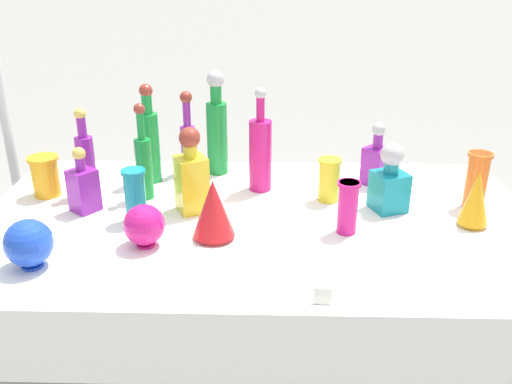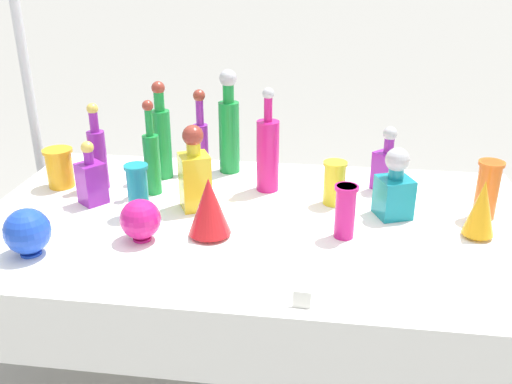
# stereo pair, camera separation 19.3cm
# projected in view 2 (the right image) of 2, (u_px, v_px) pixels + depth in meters

# --- Properties ---
(display_table) EXTENTS (1.92, 1.11, 0.76)m
(display_table) POSITION_uv_depth(u_px,v_px,m) (255.00, 235.00, 1.96)
(display_table) COLOR white
(display_table) RESTS_ON ground
(tall_bottle_0) EXTENTS (0.08, 0.08, 0.39)m
(tall_bottle_0) POSITION_uv_depth(u_px,v_px,m) (162.00, 138.00, 2.26)
(tall_bottle_0) COLOR #198C38
(tall_bottle_0) RESTS_ON display_table
(tall_bottle_1) EXTENTS (0.07, 0.07, 0.34)m
(tall_bottle_1) POSITION_uv_depth(u_px,v_px,m) (98.00, 154.00, 2.17)
(tall_bottle_1) COLOR purple
(tall_bottle_1) RESTS_ON display_table
(tall_bottle_2) EXTENTS (0.06, 0.06, 0.36)m
(tall_bottle_2) POSITION_uv_depth(u_px,v_px,m) (152.00, 158.00, 2.12)
(tall_bottle_2) COLOR #198C38
(tall_bottle_2) RESTS_ON display_table
(tall_bottle_3) EXTENTS (0.09, 0.09, 0.40)m
(tall_bottle_3) POSITION_uv_depth(u_px,v_px,m) (268.00, 152.00, 2.14)
(tall_bottle_3) COLOR #C61972
(tall_bottle_3) RESTS_ON display_table
(tall_bottle_4) EXTENTS (0.08, 0.08, 0.42)m
(tall_bottle_4) POSITION_uv_depth(u_px,v_px,m) (229.00, 128.00, 2.31)
(tall_bottle_4) COLOR #198C38
(tall_bottle_4) RESTS_ON display_table
(tall_bottle_5) EXTENTS (0.06, 0.06, 0.34)m
(tall_bottle_5) POSITION_uv_depth(u_px,v_px,m) (201.00, 137.00, 2.34)
(tall_bottle_5) COLOR purple
(tall_bottle_5) RESTS_ON display_table
(square_decanter_0) EXTENTS (0.13, 0.13, 0.31)m
(square_decanter_0) POSITION_uv_depth(u_px,v_px,m) (195.00, 173.00, 2.00)
(square_decanter_0) COLOR yellow
(square_decanter_0) RESTS_ON display_table
(square_decanter_1) EXTENTS (0.12, 0.12, 0.24)m
(square_decanter_1) POSITION_uv_depth(u_px,v_px,m) (91.00, 179.00, 2.05)
(square_decanter_1) COLOR purple
(square_decanter_1) RESTS_ON display_table
(square_decanter_2) EXTENTS (0.12, 0.12, 0.25)m
(square_decanter_2) POSITION_uv_depth(u_px,v_px,m) (387.00, 165.00, 2.17)
(square_decanter_2) COLOR purple
(square_decanter_2) RESTS_ON display_table
(square_decanter_3) EXTENTS (0.14, 0.14, 0.25)m
(square_decanter_3) POSITION_uv_depth(u_px,v_px,m) (395.00, 187.00, 1.95)
(square_decanter_3) COLOR teal
(square_decanter_3) RESTS_ON display_table
(slender_vase_0) EXTENTS (0.11, 0.11, 0.15)m
(slender_vase_0) POSITION_uv_depth(u_px,v_px,m) (59.00, 166.00, 2.20)
(slender_vase_0) COLOR orange
(slender_vase_0) RESTS_ON display_table
(slender_vase_1) EXTENTS (0.08, 0.08, 0.18)m
(slender_vase_1) POSITION_uv_depth(u_px,v_px,m) (345.00, 210.00, 1.81)
(slender_vase_1) COLOR #C61972
(slender_vase_1) RESTS_ON display_table
(slender_vase_2) EXTENTS (0.09, 0.09, 0.16)m
(slender_vase_2) POSITION_uv_depth(u_px,v_px,m) (334.00, 181.00, 2.05)
(slender_vase_2) COLOR yellow
(slender_vase_2) RESTS_ON display_table
(slender_vase_3) EXTENTS (0.09, 0.09, 0.21)m
(slender_vase_3) POSITION_uv_depth(u_px,v_px,m) (488.00, 188.00, 1.94)
(slender_vase_3) COLOR orange
(slender_vase_3) RESTS_ON display_table
(slender_vase_4) EXTENTS (0.08, 0.08, 0.19)m
(slender_vase_4) POSITION_uv_depth(u_px,v_px,m) (138.00, 189.00, 1.96)
(slender_vase_4) COLOR teal
(slender_vase_4) RESTS_ON display_table
(fluted_vase_0) EXTENTS (0.10, 0.10, 0.20)m
(fluted_vase_0) POSITION_uv_depth(u_px,v_px,m) (481.00, 208.00, 1.81)
(fluted_vase_0) COLOR orange
(fluted_vase_0) RESTS_ON display_table
(fluted_vase_1) EXTENTS (0.14, 0.14, 0.20)m
(fluted_vase_1) POSITION_uv_depth(u_px,v_px,m) (209.00, 206.00, 1.81)
(fluted_vase_1) COLOR red
(fluted_vase_1) RESTS_ON display_table
(round_bowl_0) EXTENTS (0.13, 0.13, 0.14)m
(round_bowl_0) POSITION_uv_depth(u_px,v_px,m) (140.00, 219.00, 1.80)
(round_bowl_0) COLOR #C61972
(round_bowl_0) RESTS_ON display_table
(round_bowl_1) EXTENTS (0.14, 0.14, 0.15)m
(round_bowl_1) POSITION_uv_depth(u_px,v_px,m) (27.00, 231.00, 1.71)
(round_bowl_1) COLOR blue
(round_bowl_1) RESTS_ON display_table
(price_tag_left) EXTENTS (0.05, 0.02, 0.04)m
(price_tag_left) POSITION_uv_depth(u_px,v_px,m) (302.00, 300.00, 1.48)
(price_tag_left) COLOR white
(price_tag_left) RESTS_ON display_table
(cardboard_box_behind_left) EXTENTS (0.56, 0.35, 0.34)m
(cardboard_box_behind_left) POSITION_uv_depth(u_px,v_px,m) (337.00, 253.00, 3.01)
(cardboard_box_behind_left) COLOR tan
(cardboard_box_behind_left) RESTS_ON ground
(canopy_pole) EXTENTS (0.18, 0.18, 2.62)m
(canopy_pole) POSITION_uv_depth(u_px,v_px,m) (28.00, 86.00, 2.55)
(canopy_pole) COLOR silver
(canopy_pole) RESTS_ON ground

